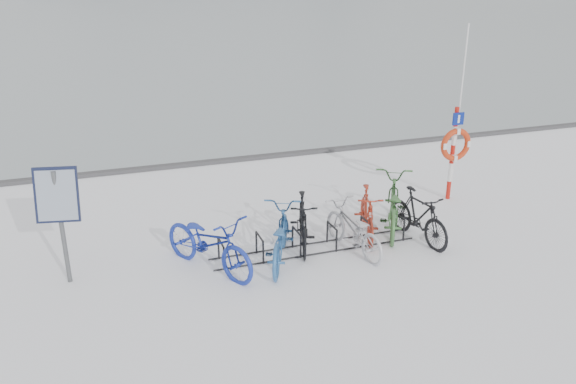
# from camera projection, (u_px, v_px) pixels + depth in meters

# --- Properties ---
(ground) EXTENTS (900.00, 900.00, 0.00)m
(ground) POSITION_uv_depth(u_px,v_px,m) (314.00, 249.00, 10.69)
(ground) COLOR white
(ground) RESTS_ON ground
(quay_edge) EXTENTS (400.00, 0.25, 0.10)m
(quay_edge) POSITION_uv_depth(u_px,v_px,m) (237.00, 159.00, 15.88)
(quay_edge) COLOR #3F3F42
(quay_edge) RESTS_ON ground
(bike_rack) EXTENTS (4.00, 0.48, 0.46)m
(bike_rack) POSITION_uv_depth(u_px,v_px,m) (314.00, 241.00, 10.63)
(bike_rack) COLOR black
(bike_rack) RESTS_ON ground
(info_board) EXTENTS (0.72, 0.39, 2.04)m
(info_board) POSITION_uv_depth(u_px,v_px,m) (58.00, 202.00, 9.02)
(info_board) COLOR #595B5E
(info_board) RESTS_ON ground
(lifebuoy_station) EXTENTS (0.76, 0.22, 3.96)m
(lifebuoy_station) POSITION_uv_depth(u_px,v_px,m) (455.00, 145.00, 12.66)
(lifebuoy_station) COLOR #B6170E
(lifebuoy_station) RESTS_ON ground
(bike_0) EXTENTS (1.73, 2.23, 1.12)m
(bike_0) POSITION_uv_depth(u_px,v_px,m) (209.00, 240.00, 9.77)
(bike_0) COLOR #1B2F9F
(bike_0) RESTS_ON ground
(bike_1) EXTENTS (1.44, 2.07, 1.03)m
(bike_1) POSITION_uv_depth(u_px,v_px,m) (280.00, 235.00, 10.10)
(bike_1) COLOR #2B5D99
(bike_1) RESTS_ON ground
(bike_2) EXTENTS (0.98, 1.79, 1.04)m
(bike_2) POSITION_uv_depth(u_px,v_px,m) (303.00, 221.00, 10.68)
(bike_2) COLOR black
(bike_2) RESTS_ON ground
(bike_3) EXTENTS (0.91, 1.88, 0.95)m
(bike_3) POSITION_uv_depth(u_px,v_px,m) (353.00, 227.00, 10.50)
(bike_3) COLOR #B5B7BE
(bike_3) RESTS_ON ground
(bike_4) EXTENTS (1.02, 1.77, 1.03)m
(bike_4) POSITION_uv_depth(u_px,v_px,m) (367.00, 213.00, 11.06)
(bike_4) COLOR #9F2D1C
(bike_4) RESTS_ON ground
(bike_5) EXTENTS (1.72, 2.27, 1.14)m
(bike_5) POSITION_uv_depth(u_px,v_px,m) (393.00, 203.00, 11.40)
(bike_5) COLOR #386934
(bike_5) RESTS_ON ground
(bike_6) EXTENTS (0.72, 1.79, 1.05)m
(bike_6) POSITION_uv_depth(u_px,v_px,m) (419.00, 215.00, 10.94)
(bike_6) COLOR black
(bike_6) RESTS_ON ground
(snow_drifts) EXTENTS (3.86, 1.60, 0.19)m
(snow_drifts) POSITION_uv_depth(u_px,v_px,m) (373.00, 234.00, 11.34)
(snow_drifts) COLOR white
(snow_drifts) RESTS_ON ground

